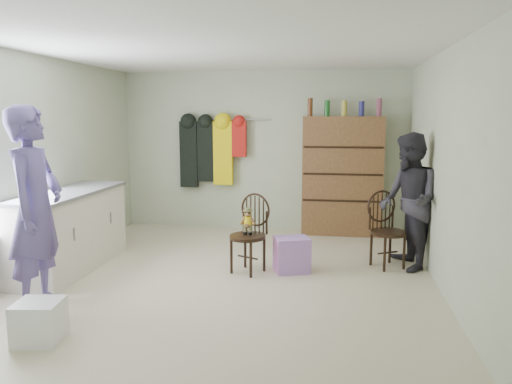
% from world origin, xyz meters
% --- Properties ---
extents(ground_plane, '(5.00, 5.00, 0.00)m').
position_xyz_m(ground_plane, '(0.00, 0.00, 0.00)').
color(ground_plane, beige).
rests_on(ground_plane, ground).
extents(room_walls, '(5.00, 5.00, 5.00)m').
position_xyz_m(room_walls, '(0.00, 0.53, 1.58)').
color(room_walls, beige).
rests_on(room_walls, ground).
extents(counter, '(0.64, 1.86, 0.94)m').
position_xyz_m(counter, '(-1.95, 0.00, 0.47)').
color(counter, silver).
rests_on(counter, ground).
extents(plastic_tub, '(0.40, 0.38, 0.34)m').
position_xyz_m(plastic_tub, '(-1.20, -1.85, 0.17)').
color(plastic_tub, white).
rests_on(plastic_tub, ground).
extents(chair_front, '(0.54, 0.54, 0.92)m').
position_xyz_m(chair_front, '(0.17, 0.23, 0.51)').
color(chair_front, black).
rests_on(chair_front, ground).
extents(chair_far, '(0.56, 0.56, 0.92)m').
position_xyz_m(chair_far, '(1.76, 0.69, 0.49)').
color(chair_far, black).
rests_on(chair_far, ground).
extents(striped_bag, '(0.47, 0.41, 0.41)m').
position_xyz_m(striped_bag, '(0.66, 0.29, 0.20)').
color(striped_bag, pink).
rests_on(striped_bag, ground).
extents(person_left, '(0.54, 0.75, 1.91)m').
position_xyz_m(person_left, '(-1.60, -1.19, 0.96)').
color(person_left, '#5F5195').
rests_on(person_left, ground).
extents(person_right, '(0.75, 0.89, 1.62)m').
position_xyz_m(person_right, '(2.00, 0.65, 0.81)').
color(person_right, '#2D2B33').
rests_on(person_right, ground).
extents(dresser, '(1.20, 0.39, 2.07)m').
position_xyz_m(dresser, '(1.25, 2.30, 0.91)').
color(dresser, brown).
rests_on(dresser, ground).
extents(coat_rack, '(1.42, 0.12, 1.09)m').
position_xyz_m(coat_rack, '(-0.83, 2.38, 1.25)').
color(coat_rack, '#99999E').
rests_on(coat_rack, ground).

